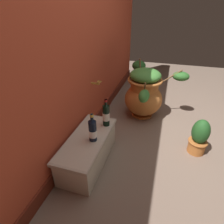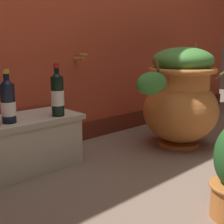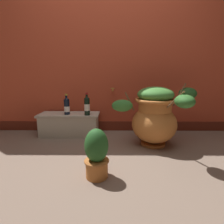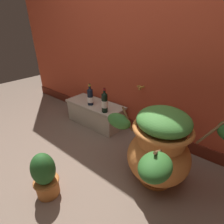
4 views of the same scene
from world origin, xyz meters
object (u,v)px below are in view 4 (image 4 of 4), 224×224
wine_bottle_left (105,102)px  wine_bottle_middle (90,96)px  terracotta_urn (160,147)px  potted_shrub (45,175)px

wine_bottle_left → wine_bottle_middle: (-0.28, 0.04, -0.01)m
terracotta_urn → wine_bottle_left: 0.89m
terracotta_urn → potted_shrub: bearing=-132.2°
terracotta_urn → wine_bottle_left: bearing=161.9°
potted_shrub → terracotta_urn: bearing=47.8°
potted_shrub → wine_bottle_left: bearing=102.6°
terracotta_urn → wine_bottle_middle: size_ratio=3.70×
terracotta_urn → potted_shrub: (-0.63, -0.69, -0.16)m
terracotta_urn → wine_bottle_left: (-0.84, 0.28, 0.07)m
terracotta_urn → potted_shrub: terracotta_urn is taller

